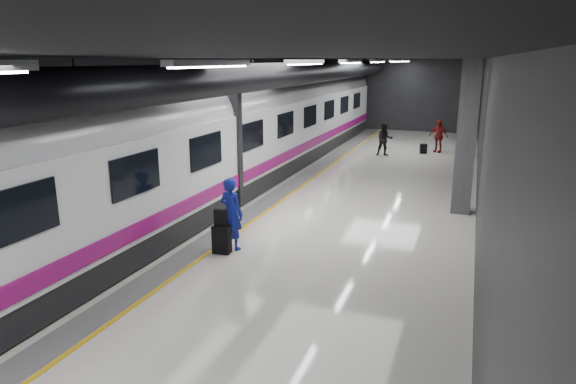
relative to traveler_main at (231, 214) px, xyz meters
The scene contains 9 objects.
ground 3.29m from the traveler_main, 79.99° to the left, with size 40.00×40.00×0.00m, color silver.
platform_hall 4.87m from the traveler_main, 86.29° to the left, with size 10.02×40.02×4.51m.
train 4.29m from the traveler_main, 130.87° to the left, with size 3.05×38.00×4.05m.
traveler_main is the anchor object (origin of this frame).
suitcase_main 0.66m from the traveler_main, 106.09° to the right, with size 0.41×0.26×0.67m, color black.
shoulder_bag 0.35m from the traveler_main, 110.72° to the right, with size 0.29×0.16×0.39m, color black.
traveler_far_a 13.75m from the traveler_main, 84.35° to the left, with size 0.77×0.60×1.59m, color black.
traveler_far_b 15.99m from the traveler_main, 76.69° to the left, with size 0.94×0.39×1.60m, color maroon.
suitcase_far 15.26m from the traveler_main, 78.44° to the left, with size 0.32×0.21×0.47m, color black.
Camera 1 is at (4.71, -13.68, 4.45)m, focal length 32.00 mm.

